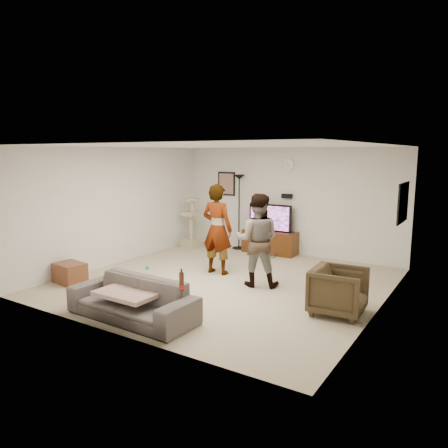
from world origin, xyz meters
The scene contains 24 objects.
floor centered at (0.00, 0.00, -0.01)m, with size 5.50×5.50×0.02m, color tan.
ceiling centered at (0.00, 0.00, 2.51)m, with size 5.50×5.50×0.02m, color white.
wall_back centered at (0.00, 2.75, 1.25)m, with size 5.50×0.04×2.50m, color white.
wall_front centered at (0.00, -2.75, 1.25)m, with size 5.50×0.04×2.50m, color white.
wall_left centered at (-2.75, 0.00, 1.25)m, with size 0.04×5.50×2.50m, color white.
wall_right centered at (2.75, 0.00, 1.25)m, with size 0.04×5.50×2.50m, color white.
wall_clock centered at (0.00, 2.72, 2.10)m, with size 0.26×0.26×0.04m, color white.
wall_speaker centered at (0.00, 2.69, 1.38)m, with size 0.25×0.10×0.10m, color black.
picture_back centered at (-1.70, 2.73, 1.60)m, with size 0.42×0.03×0.52m, color #836058.
picture_right centered at (2.73, 1.60, 1.50)m, with size 0.03×0.78×0.62m, color #DEC84D.
tv_stand centered at (-0.33, 2.50, 0.27)m, with size 1.31×0.45×0.54m, color #391D0A.
console_box centered at (-0.24, 2.11, 0.04)m, with size 0.40×0.30×0.07m, color #B2B1BE.
tv centered at (-0.33, 2.50, 0.86)m, with size 1.08×0.08×0.64m, color black.
tv_screen centered at (-0.33, 2.46, 0.86)m, with size 0.99×0.01×0.56m, color #F256C5.
floor_lamp centered at (-1.22, 2.55, 0.92)m, with size 0.32×0.32×1.85m, color black.
cat_tree centered at (-2.34, 2.05, 0.64)m, with size 0.41×0.41×1.27m, color tan.
person_left centered at (-0.45, 0.40, 0.89)m, with size 0.65×0.43×1.79m, color #B4B4B4.
person_right centered at (0.59, 0.12, 0.84)m, with size 0.81×0.63×1.67m, color #3657A2.
sofa centered at (-0.19, -2.24, 0.29)m, with size 1.98×0.78×0.58m, color #514A47.
throw_blanket centered at (-0.21, -2.24, 0.39)m, with size 0.90×0.70×0.06m, color tan.
beer_bottle centered at (0.73, -2.24, 0.70)m, with size 0.06×0.06×0.25m, color #3C1D0F.
armchair centered at (2.27, -0.46, 0.35)m, with size 0.75×0.78×0.71m, color #352A19.
side_table centered at (-2.40, -1.60, 0.19)m, with size 0.56×0.42×0.37m, color #562D1A.
toy_ball centered at (-1.83, -0.14, 0.04)m, with size 0.07×0.07×0.07m, color #0D9B75.
Camera 1 is at (4.09, -6.48, 2.37)m, focal length 34.14 mm.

